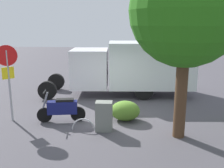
{
  "coord_description": "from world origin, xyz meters",
  "views": [
    {
      "loc": [
        -0.7,
        9.49,
        3.64
      ],
      "look_at": [
        0.1,
        -0.02,
        1.37
      ],
      "focal_mm": 41.3,
      "sensor_mm": 36.0,
      "label": 1
    }
  ],
  "objects": [
    {
      "name": "box_truck_near",
      "position": [
        -0.56,
        -3.54,
        1.54
      ],
      "size": [
        7.76,
        2.71,
        2.71
      ],
      "rotation": [
        0.0,
        0.0,
        0.07
      ],
      "color": "black",
      "rests_on": "ground"
    },
    {
      "name": "utility_cabinet",
      "position": [
        0.28,
        1.18,
        0.52
      ],
      "size": [
        0.58,
        0.43,
        1.03
      ],
      "primitive_type": "cube",
      "rotation": [
        0.0,
        0.0,
        0.02
      ],
      "color": "slate",
      "rests_on": "ground"
    },
    {
      "name": "bike_rack_hoop",
      "position": [
        0.99,
        1.21,
        0.0
      ],
      "size": [
        0.85,
        0.08,
        0.85
      ],
      "primitive_type": "torus",
      "rotation": [
        1.57,
        0.0,
        -0.03
      ],
      "color": "#B7B7BC",
      "rests_on": "ground"
    },
    {
      "name": "street_tree",
      "position": [
        -2.22,
        1.46,
        3.98
      ],
      "size": [
        3.4,
        3.4,
        5.71
      ],
      "color": "#47301E",
      "rests_on": "ground"
    },
    {
      "name": "stop_sign",
      "position": [
        3.88,
        0.56,
        1.91
      ],
      "size": [
        0.71,
        0.33,
        2.87
      ],
      "color": "#9E9EA3",
      "rests_on": "ground"
    },
    {
      "name": "shrub_by_tree",
      "position": [
        -0.42,
        0.16,
        0.38
      ],
      "size": [
        1.11,
        0.91,
        0.76
      ],
      "primitive_type": "ellipsoid",
      "color": "#507A27",
      "rests_on": "ground"
    },
    {
      "name": "motorcycle",
      "position": [
        1.94,
        0.5,
        0.52
      ],
      "size": [
        1.8,
        0.63,
        1.2
      ],
      "rotation": [
        0.0,
        0.0,
        0.17
      ],
      "color": "black",
      "rests_on": "ground"
    },
    {
      "name": "ground_plane",
      "position": [
        0.0,
        0.0,
        0.0
      ],
      "size": [
        60.0,
        60.0,
        0.0
      ],
      "primitive_type": "plane",
      "color": "#4A474E"
    }
  ]
}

